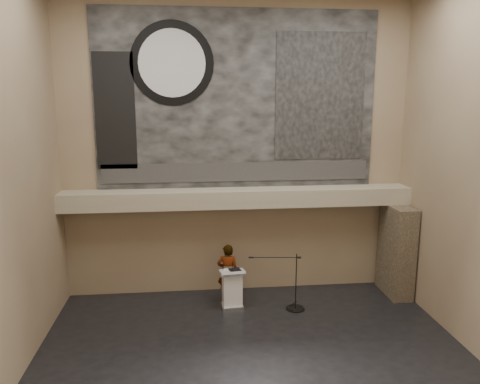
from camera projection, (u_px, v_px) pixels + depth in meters
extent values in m
plane|color=black|center=(255.00, 359.00, 10.52)|extent=(10.00, 10.00, 0.00)
cube|color=#886D56|center=(237.00, 151.00, 13.57)|extent=(10.00, 0.02, 8.50)
cube|color=#886D56|center=(303.00, 225.00, 5.78)|extent=(10.00, 0.02, 8.50)
cube|color=#886D56|center=(4.00, 178.00, 9.14)|extent=(0.02, 8.00, 8.50)
cube|color=tan|center=(239.00, 198.00, 13.44)|extent=(10.00, 0.80, 0.50)
cylinder|color=#B2893D|center=(183.00, 209.00, 13.28)|extent=(0.04, 0.04, 0.06)
cylinder|color=#B2893D|center=(303.00, 206.00, 13.65)|extent=(0.04, 0.04, 0.06)
cube|color=black|center=(237.00, 100.00, 13.25)|extent=(8.00, 0.05, 5.00)
cube|color=#2C2C2C|center=(237.00, 172.00, 13.62)|extent=(7.76, 0.02, 0.55)
cylinder|color=black|center=(172.00, 63.00, 12.82)|extent=(2.30, 0.02, 2.30)
cylinder|color=silver|center=(172.00, 63.00, 12.80)|extent=(1.84, 0.02, 1.84)
cube|color=black|center=(320.00, 97.00, 13.44)|extent=(2.60, 0.02, 3.60)
cube|color=black|center=(115.00, 111.00, 12.91)|extent=(1.10, 0.02, 3.20)
cube|color=#413628|center=(396.00, 250.00, 13.81)|extent=(0.60, 1.40, 2.70)
cube|color=silver|center=(232.00, 306.00, 13.12)|extent=(0.64, 0.50, 0.08)
cube|color=white|center=(232.00, 288.00, 13.02)|extent=(0.56, 0.41, 0.96)
cube|color=white|center=(232.00, 271.00, 12.89)|extent=(0.71, 0.53, 0.12)
cube|color=black|center=(235.00, 270.00, 12.88)|extent=(0.36, 0.31, 0.04)
cube|color=silver|center=(227.00, 270.00, 12.88)|extent=(0.29, 0.34, 0.00)
imported|color=white|center=(228.00, 273.00, 13.43)|extent=(0.68, 0.51, 1.69)
cylinder|color=black|center=(295.00, 308.00, 13.02)|extent=(0.52, 0.52, 0.02)
cylinder|color=black|center=(296.00, 282.00, 12.87)|extent=(0.03, 0.03, 1.60)
cylinder|color=black|center=(274.00, 257.00, 12.73)|extent=(1.37, 0.17, 0.02)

